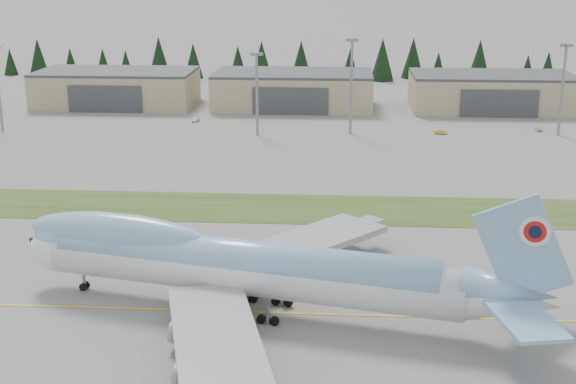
# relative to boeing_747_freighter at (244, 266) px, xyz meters

# --- Properties ---
(ground) EXTENTS (7000.00, 7000.00, 0.00)m
(ground) POSITION_rel_boeing_747_freighter_xyz_m (12.06, -0.39, -6.22)
(ground) COLOR #605F5D
(ground) RESTS_ON ground
(grass_strip_far) EXTENTS (400.00, 18.00, 0.08)m
(grass_strip_far) POSITION_rel_boeing_747_freighter_xyz_m (12.06, 44.61, -6.22)
(grass_strip_far) COLOR #364B1A
(grass_strip_far) RESTS_ON ground
(taxiway_line_main) EXTENTS (400.00, 0.40, 0.02)m
(taxiway_line_main) POSITION_rel_boeing_747_freighter_xyz_m (12.06, -0.39, -6.22)
(taxiway_line_main) COLOR gold
(taxiway_line_main) RESTS_ON ground
(boeing_747_freighter) EXTENTS (71.86, 60.20, 18.87)m
(boeing_747_freighter) POSITION_rel_boeing_747_freighter_xyz_m (0.00, 0.00, 0.00)
(boeing_747_freighter) COLOR white
(boeing_747_freighter) RESTS_ON ground
(hangar_left) EXTENTS (48.00, 26.60, 10.80)m
(hangar_left) POSITION_rel_boeing_747_freighter_xyz_m (-57.94, 149.50, -0.83)
(hangar_left) COLOR tan
(hangar_left) RESTS_ON ground
(hangar_center) EXTENTS (48.00, 26.60, 10.80)m
(hangar_center) POSITION_rel_boeing_747_freighter_xyz_m (-2.94, 149.50, -0.83)
(hangar_center) COLOR tan
(hangar_center) RESTS_ON ground
(hangar_right) EXTENTS (48.00, 26.60, 10.80)m
(hangar_right) POSITION_rel_boeing_747_freighter_xyz_m (57.06, 149.50, -0.83)
(hangar_right) COLOR tan
(hangar_right) RESTS_ON ground
(floodlight_masts) EXTENTS (161.91, 8.15, 24.54)m
(floodlight_masts) POSITION_rel_boeing_747_freighter_xyz_m (-19.05, 110.15, 9.89)
(floodlight_masts) COLOR gray
(floodlight_masts) RESTS_ON ground
(service_vehicle_a) EXTENTS (2.01, 3.66, 1.18)m
(service_vehicle_a) POSITION_rel_boeing_747_freighter_xyz_m (-28.74, 124.20, -6.22)
(service_vehicle_a) COLOR white
(service_vehicle_a) RESTS_ON ground
(service_vehicle_b) EXTENTS (3.55, 1.87, 1.11)m
(service_vehicle_b) POSITION_rel_boeing_747_freighter_xyz_m (37.85, 112.04, -6.22)
(service_vehicle_b) COLOR gold
(service_vehicle_b) RESTS_ON ground
(service_vehicle_c) EXTENTS (2.28, 4.33, 1.20)m
(service_vehicle_c) POSITION_rel_boeing_747_freighter_xyz_m (64.33, 118.10, -6.22)
(service_vehicle_c) COLOR silver
(service_vehicle_c) RESTS_ON ground
(conifer_belt) EXTENTS (270.13, 16.47, 15.84)m
(conifer_belt) POSITION_rel_boeing_747_freighter_xyz_m (10.77, 211.78, 0.49)
(conifer_belt) COLOR black
(conifer_belt) RESTS_ON ground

